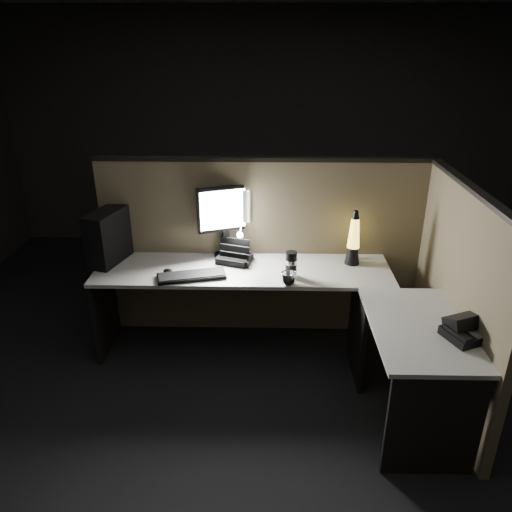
{
  "coord_description": "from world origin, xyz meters",
  "views": [
    {
      "loc": [
        0.03,
        -2.9,
        2.41
      ],
      "look_at": [
        -0.04,
        0.35,
        0.95
      ],
      "focal_mm": 35.0,
      "sensor_mm": 36.0,
      "label": 1
    }
  ],
  "objects_px": {
    "monitor": "(225,215)",
    "desk_phone": "(466,328)",
    "pc_tower": "(108,237)",
    "lava_lamp": "(353,242)",
    "keyboard": "(191,276)"
  },
  "relations": [
    {
      "from": "monitor",
      "to": "desk_phone",
      "type": "relative_size",
      "value": 1.88
    },
    {
      "from": "pc_tower",
      "to": "lava_lamp",
      "type": "bearing_deg",
      "value": 16.79
    },
    {
      "from": "lava_lamp",
      "to": "desk_phone",
      "type": "relative_size",
      "value": 1.42
    },
    {
      "from": "monitor",
      "to": "lava_lamp",
      "type": "xyz_separation_m",
      "value": [
        1.01,
        -0.14,
        -0.17
      ]
    },
    {
      "from": "monitor",
      "to": "lava_lamp",
      "type": "height_order",
      "value": "monitor"
    },
    {
      "from": "monitor",
      "to": "desk_phone",
      "type": "bearing_deg",
      "value": -57.92
    },
    {
      "from": "desk_phone",
      "to": "pc_tower",
      "type": "bearing_deg",
      "value": 133.84
    },
    {
      "from": "monitor",
      "to": "keyboard",
      "type": "xyz_separation_m",
      "value": [
        -0.23,
        -0.42,
        -0.34
      ]
    },
    {
      "from": "monitor",
      "to": "keyboard",
      "type": "bearing_deg",
      "value": -138.84
    },
    {
      "from": "pc_tower",
      "to": "desk_phone",
      "type": "relative_size",
      "value": 1.36
    },
    {
      "from": "pc_tower",
      "to": "desk_phone",
      "type": "distance_m",
      "value": 2.67
    },
    {
      "from": "keyboard",
      "to": "lava_lamp",
      "type": "relative_size",
      "value": 1.15
    },
    {
      "from": "keyboard",
      "to": "lava_lamp",
      "type": "bearing_deg",
      "value": -1.73
    },
    {
      "from": "keyboard",
      "to": "monitor",
      "type": "bearing_deg",
      "value": 47.02
    },
    {
      "from": "pc_tower",
      "to": "keyboard",
      "type": "bearing_deg",
      "value": -5.31
    }
  ]
}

